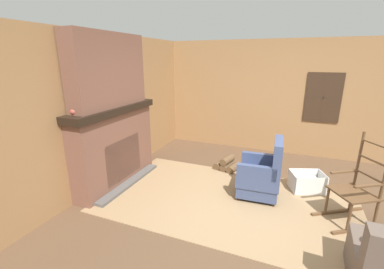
# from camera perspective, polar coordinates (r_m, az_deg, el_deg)

# --- Properties ---
(ground_plane) EXTENTS (14.00, 14.00, 0.00)m
(ground_plane) POSITION_cam_1_polar(r_m,az_deg,el_deg) (3.94, 15.57, -16.35)
(ground_plane) COLOR brown
(wood_panel_wall_left) EXTENTS (0.06, 5.94, 2.51)m
(wood_panel_wall_left) POSITION_cam_1_polar(r_m,az_deg,el_deg) (4.53, -19.22, 4.84)
(wood_panel_wall_left) COLOR #9E7247
(wood_panel_wall_left) RESTS_ON ground
(wood_panel_wall_back) EXTENTS (5.94, 0.09, 2.51)m
(wood_panel_wall_back) POSITION_cam_1_polar(r_m,az_deg,el_deg) (6.09, 19.85, 7.60)
(wood_panel_wall_back) COLOR #9E7247
(wood_panel_wall_back) RESTS_ON ground
(fireplace_hearth) EXTENTS (0.54, 1.85, 1.35)m
(fireplace_hearth) POSITION_cam_1_polar(r_m,az_deg,el_deg) (4.55, -16.55, -2.52)
(fireplace_hearth) COLOR brown
(fireplace_hearth) RESTS_ON ground
(chimney_breast) EXTENTS (0.29, 1.54, 1.13)m
(chimney_breast) POSITION_cam_1_polar(r_m,az_deg,el_deg) (4.33, -18.06, 13.37)
(chimney_breast) COLOR brown
(chimney_breast) RESTS_ON fireplace_hearth
(area_rug) EXTENTS (3.75, 2.19, 0.01)m
(area_rug) POSITION_cam_1_polar(r_m,az_deg,el_deg) (4.12, 7.93, -14.23)
(area_rug) COLOR #997A56
(area_rug) RESTS_ON ground
(armchair) EXTENTS (0.66, 0.66, 0.95)m
(armchair) POSITION_cam_1_polar(r_m,az_deg,el_deg) (4.18, 15.18, -8.83)
(armchair) COLOR #3D4C75
(armchair) RESTS_ON ground
(rocking_chair) EXTENTS (0.91, 0.80, 1.19)m
(rocking_chair) POSITION_cam_1_polar(r_m,az_deg,el_deg) (4.03, 32.57, -11.11)
(rocking_chair) COLOR brown
(rocking_chair) RESTS_ON ground
(firewood_stack) EXTENTS (0.51, 0.46, 0.27)m
(firewood_stack) POSITION_cam_1_polar(r_m,az_deg,el_deg) (5.12, 7.81, -6.61)
(firewood_stack) COLOR brown
(firewood_stack) RESTS_ON ground
(laundry_basket) EXTENTS (0.61, 0.52, 0.31)m
(laundry_basket) POSITION_cam_1_polar(r_m,az_deg,el_deg) (4.69, 24.16, -9.55)
(laundry_basket) COLOR white
(laundry_basket) RESTS_ON ground
(oil_lamp_vase) EXTENTS (0.12, 0.12, 0.28)m
(oil_lamp_vase) POSITION_cam_1_polar(r_m,az_deg,el_deg) (3.87, -24.72, 5.38)
(oil_lamp_vase) COLOR #B24C42
(oil_lamp_vase) RESTS_ON fireplace_hearth
(storage_case) EXTENTS (0.15, 0.21, 0.16)m
(storage_case) POSITION_cam_1_polar(r_m,az_deg,el_deg) (4.51, -16.63, 7.32)
(storage_case) COLOR gray
(storage_case) RESTS_ON fireplace_hearth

